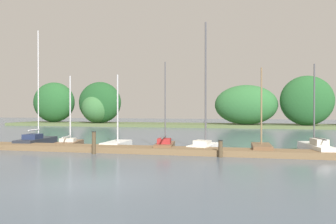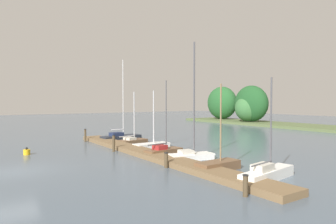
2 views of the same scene
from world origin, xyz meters
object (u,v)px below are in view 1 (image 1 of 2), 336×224
object	(u,v)px
sailboat_4	(205,143)
sailboat_6	(315,147)
sailboat_1	(70,142)
sailboat_3	(165,145)
sailboat_2	(117,143)
mooring_piling_1	(94,143)
sailboat_5	(261,148)
mooring_piling_2	(220,149)
sailboat_0	(37,140)

from	to	relation	value
sailboat_4	sailboat_6	distance (m)	6.62
sailboat_1	sailboat_3	bearing A→B (deg)	-110.40
sailboat_1	sailboat_4	distance (m)	9.73
sailboat_2	mooring_piling_1	xyz separation A→B (m)	(-0.04, -3.70, 0.40)
sailboat_3	sailboat_6	size ratio (longest dim) A/B	1.06
mooring_piling_1	sailboat_5	bearing A→B (deg)	14.88
sailboat_4	sailboat_6	xyz separation A→B (m)	(6.62, -0.16, -0.08)
sailboat_5	sailboat_6	distance (m)	3.17
sailboat_3	sailboat_5	size ratio (longest dim) A/B	1.10
sailboat_2	mooring_piling_2	distance (m)	8.16
sailboat_3	mooring_piling_2	xyz separation A→B (m)	(3.70, -2.30, 0.14)
sailboat_4	sailboat_5	bearing A→B (deg)	-88.27
sailboat_2	mooring_piling_2	bearing A→B (deg)	-116.39
sailboat_6	mooring_piling_1	bearing A→B (deg)	93.85
sailboat_6	sailboat_0	bearing A→B (deg)	78.79
sailboat_0	mooring_piling_2	distance (m)	13.97
sailboat_3	mooring_piling_1	xyz separation A→B (m)	(-3.72, -2.54, 0.33)
sailboat_1	mooring_piling_2	world-z (taller)	sailboat_1
sailboat_0	sailboat_1	world-z (taller)	sailboat_0
sailboat_4	mooring_piling_2	bearing A→B (deg)	-145.02
sailboat_4	sailboat_6	bearing A→B (deg)	-78.63
sailboat_1	mooring_piling_1	bearing A→B (deg)	-147.62
sailboat_2	mooring_piling_2	world-z (taller)	sailboat_2
sailboat_4	sailboat_3	bearing A→B (deg)	118.90
sailboat_4	mooring_piling_2	xyz separation A→B (m)	(1.23, -3.02, 0.02)
sailboat_2	sailboat_5	distance (m)	9.72
sailboat_0	sailboat_1	size ratio (longest dim) A/B	1.67
sailboat_1	sailboat_3	size ratio (longest dim) A/B	0.88
sailboat_5	sailboat_6	world-z (taller)	sailboat_6
sailboat_0	sailboat_5	distance (m)	15.86
mooring_piling_1	mooring_piling_2	size ratio (longest dim) A/B	1.41
sailboat_0	sailboat_5	bearing A→B (deg)	-99.40
sailboat_1	sailboat_4	size ratio (longest dim) A/B	0.61
mooring_piling_2	sailboat_4	bearing A→B (deg)	112.25
sailboat_4	mooring_piling_1	size ratio (longest dim) A/B	6.15
sailboat_0	mooring_piling_2	bearing A→B (deg)	-109.61
sailboat_2	mooring_piling_1	world-z (taller)	sailboat_2
sailboat_3	sailboat_6	distance (m)	9.10
mooring_piling_1	mooring_piling_2	world-z (taller)	mooring_piling_1
mooring_piling_1	sailboat_1	bearing A→B (deg)	134.46
sailboat_2	sailboat_6	world-z (taller)	sailboat_6
mooring_piling_1	sailboat_4	bearing A→B (deg)	27.72
sailboat_3	sailboat_5	xyz separation A→B (m)	(5.96, 0.04, -0.02)
sailboat_3	mooring_piling_1	bearing A→B (deg)	116.98
sailboat_2	sailboat_4	size ratio (longest dim) A/B	0.61
sailboat_5	mooring_piling_1	size ratio (longest dim) A/B	3.84
sailboat_5	sailboat_6	xyz separation A→B (m)	(3.12, 0.52, 0.05)
sailboat_3	sailboat_5	distance (m)	5.96
sailboat_0	sailboat_2	distance (m)	6.17
sailboat_5	sailboat_0	bearing A→B (deg)	84.01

